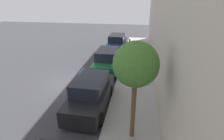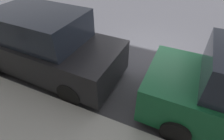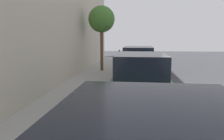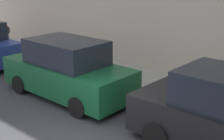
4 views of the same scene
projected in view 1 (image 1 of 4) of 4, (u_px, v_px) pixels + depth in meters
The scene contains 8 objects.
ground_plane at pixel (71, 83), 13.73m from camera, with size 60.00×60.00×0.00m, color #38383D.
sidewalk at pixel (134, 87), 12.99m from camera, with size 2.88×32.00×0.15m.
parked_suv_second at pixel (91, 93), 10.43m from camera, with size 2.08×4.85×1.98m.
parked_suv_third at pixel (107, 61), 15.57m from camera, with size 2.08×4.82×1.98m.
parked_suv_fourth at pixel (117, 43), 21.22m from camera, with size 2.08×4.83×1.98m.
parking_meter_far at pixel (129, 43), 20.79m from camera, with size 0.11×0.15×1.44m.
street_tree at pixel (136, 65), 6.94m from camera, with size 1.88×1.88×4.61m.
fire_hydrant at pixel (130, 42), 23.41m from camera, with size 0.20×0.20×0.69m.
Camera 1 is at (5.09, -11.55, 6.36)m, focal length 28.00 mm.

